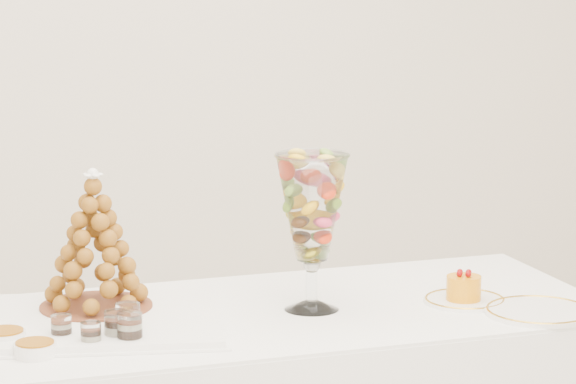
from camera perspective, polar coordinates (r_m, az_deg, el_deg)
name	(u,v)px	position (r m, az deg, el deg)	size (l,w,h in m)	color
lace_tray	(87,322)	(3.29, -8.42, -5.38)	(0.63, 0.47, 0.02)	white
macaron_vase	(312,210)	(3.34, 1.01, -0.75)	(0.18, 0.18, 0.39)	white
cake_plate	(465,300)	(3.49, 7.40, -4.52)	(0.21, 0.21, 0.01)	white
spare_plate	(539,312)	(3.42, 10.44, -4.95)	(0.27, 0.27, 0.01)	white
verrine_a	(61,329)	(3.17, -9.46, -5.66)	(0.05, 0.05, 0.06)	white
verrine_b	(117,327)	(3.14, -7.18, -5.63)	(0.06, 0.06, 0.08)	white
verrine_c	(128,320)	(3.20, -6.71, -5.32)	(0.06, 0.06, 0.08)	white
verrine_d	(91,336)	(3.11, -8.24, -5.97)	(0.05, 0.05, 0.06)	white
verrine_e	(130,330)	(3.11, -6.64, -5.75)	(0.06, 0.06, 0.08)	white
ramekin_back	(4,338)	(3.18, -11.78, -6.00)	(0.10, 0.10, 0.03)	white
ramekin_front	(35,350)	(3.08, -10.54, -6.50)	(0.10, 0.10, 0.03)	white
croquembouche	(94,240)	(3.34, -8.10, -2.02)	(0.29, 0.29, 0.34)	brown
mousse_cake	(464,287)	(3.47, 7.36, -3.98)	(0.09, 0.09, 0.08)	orange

